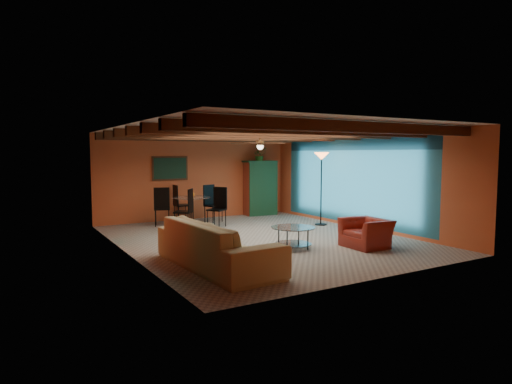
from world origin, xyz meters
TOP-DOWN VIEW (x-y plane):
  - room at (0.00, 0.11)m, footprint 6.52×8.01m
  - sofa at (-2.08, -1.94)m, footprint 1.33×3.04m
  - armchair at (1.57, -2.04)m, footprint 0.90×1.02m
  - coffee_table at (0.05, -1.34)m, footprint 1.15×1.15m
  - dining_table at (-0.65, 2.85)m, footprint 2.75×2.75m
  - armoire at (2.20, 3.70)m, footprint 1.05×0.56m
  - floor_lamp at (2.65, 0.92)m, footprint 0.56×0.56m
  - ceiling_fan at (0.00, 0.00)m, footprint 1.50×1.50m
  - painting at (-0.90, 3.96)m, footprint 1.05×0.03m
  - potted_plant at (2.20, 3.70)m, footprint 0.49×0.43m
  - vase at (-0.65, 2.85)m, footprint 0.26×0.26m

SIDE VIEW (x-z plane):
  - coffee_table at x=0.05m, z-range 0.00..0.50m
  - armchair at x=1.57m, z-range 0.00..0.65m
  - sofa at x=-2.08m, z-range 0.00..0.87m
  - dining_table at x=-0.65m, z-range 0.00..1.15m
  - armoire at x=2.20m, z-range 0.00..1.81m
  - floor_lamp at x=2.65m, z-range 0.00..2.15m
  - vase at x=-0.65m, z-range 1.15..1.36m
  - painting at x=-0.90m, z-range 1.32..1.97m
  - potted_plant at x=2.20m, z-range 1.81..2.31m
  - ceiling_fan at x=0.00m, z-range 2.14..2.58m
  - room at x=0.00m, z-range 1.01..3.72m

